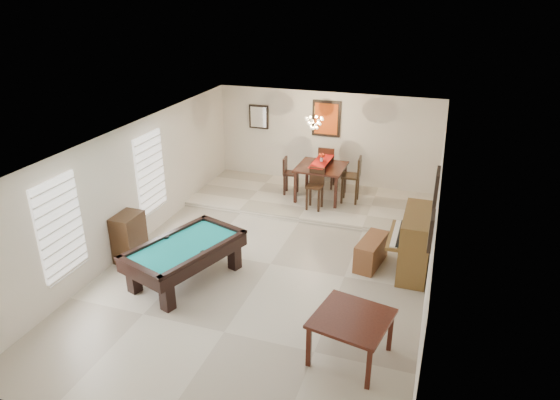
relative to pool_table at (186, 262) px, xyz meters
The scene contains 25 objects.
ground_plane 1.71m from the pool_table, 37.71° to the left, with size 6.00×9.00×0.02m, color beige.
wall_back 5.76m from the pool_table, 76.54° to the left, with size 6.00×0.04×2.60m, color silver.
wall_front 3.84m from the pool_table, 69.19° to the right, with size 6.00×0.04×2.60m, color silver.
wall_left 2.18m from the pool_table, 148.65° to the left, with size 0.04×9.00×2.60m, color silver.
wall_right 4.54m from the pool_table, 13.30° to the left, with size 0.04×9.00×2.60m, color silver.
ceiling 2.79m from the pool_table, 37.71° to the left, with size 6.00×9.00×0.04m, color white.
dining_step 4.48m from the pool_table, 72.80° to the left, with size 6.00×2.50×0.12m, color beige.
window_left_front 2.28m from the pool_table, 144.44° to the right, with size 0.06×1.00×1.70m, color white.
window_left_rear 2.54m from the pool_table, 135.45° to the left, with size 0.06×1.00×1.70m, color white.
pool_table is the anchor object (origin of this frame).
square_table 3.55m from the pool_table, 19.23° to the right, with size 1.05×1.05×0.73m, color #33130C, non-canonical shape.
upright_piano 4.25m from the pool_table, 23.39° to the left, with size 0.82×1.46×1.21m, color brown, non-canonical shape.
piano_bench 3.62m from the pool_table, 27.17° to the left, with size 0.39×1.00×0.56m, color brown.
apothecary_chest 1.48m from the pool_table, 166.90° to the left, with size 0.44×0.65×0.98m, color black.
dining_table 4.62m from the pool_table, 71.06° to the left, with size 1.18×1.18×0.97m, color black, non-canonical shape.
flower_vase 4.69m from the pool_table, 71.06° to the left, with size 0.12×0.12×0.21m, color #B42A0F, non-canonical shape.
dining_chair_south 3.97m from the pool_table, 67.35° to the left, with size 0.37×0.37×1.00m, color black, non-canonical shape.
dining_chair_north 5.37m from the pool_table, 74.09° to the left, with size 0.42×0.42×1.14m, color black, non-canonical shape.
dining_chair_west 4.45m from the pool_table, 80.86° to the left, with size 0.36×0.36×0.97m, color black, non-canonical shape.
dining_chair_east 4.92m from the pool_table, 62.63° to the left, with size 0.44×0.44×1.18m, color black, non-canonical shape.
chandelier 4.79m from the pool_table, 72.61° to the left, with size 0.44×0.44×0.60m, color #FFE5B2, non-canonical shape.
back_painting 5.85m from the pool_table, 76.44° to the left, with size 0.75×0.06×0.95m, color #D84C14.
back_mirror 5.70m from the pool_table, 96.02° to the left, with size 0.55×0.06×0.65m, color white.
right_picture_upper 4.74m from the pool_table, 17.16° to the left, with size 0.06×0.55×0.65m, color slate.
right_picture_lower 4.49m from the pool_table, ahead, with size 0.06×0.45×0.55m, color gray.
Camera 1 is at (2.91, -8.15, 5.14)m, focal length 32.00 mm.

